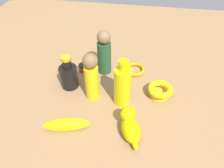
# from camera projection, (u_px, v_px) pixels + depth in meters

# --- Properties ---
(ground) EXTENTS (2.00, 2.00, 0.00)m
(ground) POSITION_uv_depth(u_px,v_px,m) (112.00, 94.00, 0.94)
(ground) COLOR #936D47
(bottle_tall) EXTENTS (0.07, 0.07, 0.21)m
(bottle_tall) POSITION_uv_depth(u_px,v_px,m) (123.00, 86.00, 0.85)
(bottle_tall) COLOR #CEC50D
(bottle_tall) RESTS_ON ground
(person_figure_child) EXTENTS (0.09, 0.09, 0.22)m
(person_figure_child) POSITION_uv_depth(u_px,v_px,m) (104.00, 53.00, 0.99)
(person_figure_child) COLOR #204829
(person_figure_child) RESTS_ON ground
(bangle) EXTENTS (0.11, 0.11, 0.02)m
(bangle) POSITION_uv_depth(u_px,v_px,m) (135.00, 69.00, 1.05)
(bangle) COLOR #BE8C0D
(bangle) RESTS_ON ground
(cat_figurine) EXTENTS (0.10, 0.15, 0.10)m
(cat_figurine) POSITION_uv_depth(u_px,v_px,m) (130.00, 125.00, 0.77)
(cat_figurine) COLOR #C1AF04
(cat_figurine) RESTS_ON ground
(bottle_short) EXTENTS (0.08, 0.08, 0.16)m
(bottle_short) POSITION_uv_depth(u_px,v_px,m) (69.00, 75.00, 0.94)
(bottle_short) COLOR black
(bottle_short) RESTS_ON ground
(banana) EXTENTS (0.18, 0.08, 0.05)m
(banana) POSITION_uv_depth(u_px,v_px,m) (66.00, 125.00, 0.79)
(banana) COLOR yellow
(banana) RESTS_ON ground
(bowl) EXTENTS (0.11, 0.11, 0.05)m
(bowl) POSITION_uv_depth(u_px,v_px,m) (160.00, 90.00, 0.91)
(bowl) COLOR yellow
(bowl) RESTS_ON ground
(nail_polish_jar) EXTENTS (0.05, 0.05, 0.03)m
(nail_polish_jar) POSITION_uv_depth(u_px,v_px,m) (83.00, 68.00, 1.05)
(nail_polish_jar) COLOR maroon
(nail_polish_jar) RESTS_ON ground
(person_figure_adult) EXTENTS (0.07, 0.07, 0.22)m
(person_figure_adult) POSITION_uv_depth(u_px,v_px,m) (91.00, 76.00, 0.86)
(person_figure_adult) COLOR gold
(person_figure_adult) RESTS_ON ground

